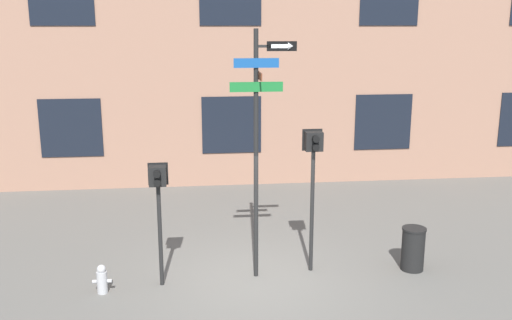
% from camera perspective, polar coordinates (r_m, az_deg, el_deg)
% --- Properties ---
extents(ground_plane, '(60.00, 60.00, 0.00)m').
position_cam_1_polar(ground_plane, '(11.52, 0.06, -12.03)').
color(ground_plane, '#595651').
extents(street_sign_pole, '(1.26, 0.78, 4.87)m').
position_cam_1_polar(street_sign_pole, '(10.84, 0.27, 2.58)').
color(street_sign_pole, black).
rests_on(street_sign_pole, ground_plane).
extents(pedestrian_signal_left, '(0.38, 0.40, 2.42)m').
position_cam_1_polar(pedestrian_signal_left, '(10.85, -9.75, -3.10)').
color(pedestrian_signal_left, black).
rests_on(pedestrian_signal_left, ground_plane).
extents(pedestrian_signal_right, '(0.40, 0.40, 2.94)m').
position_cam_1_polar(pedestrian_signal_right, '(11.29, 5.74, -0.17)').
color(pedestrian_signal_right, black).
rests_on(pedestrian_signal_right, ground_plane).
extents(fire_hydrant, '(0.36, 0.20, 0.57)m').
position_cam_1_polar(fire_hydrant, '(11.33, -15.15, -11.46)').
color(fire_hydrant, '#A5A5A8').
rests_on(fire_hydrant, ground_plane).
extents(trash_bin, '(0.49, 0.49, 0.91)m').
position_cam_1_polar(trash_bin, '(12.28, 15.43, -8.54)').
color(trash_bin, black).
rests_on(trash_bin, ground_plane).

